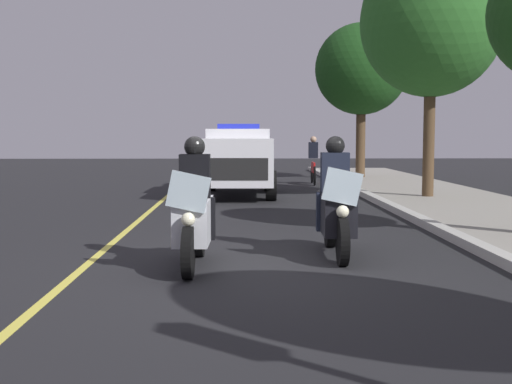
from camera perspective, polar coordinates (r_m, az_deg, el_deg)
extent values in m
plane|color=black|center=(8.95, 0.15, -6.25)|extent=(80.00, 80.00, 0.00)
cube|color=#B7B5AD|center=(9.61, 20.26, -5.33)|extent=(48.00, 0.24, 0.15)
cube|color=#E0D14C|center=(9.18, -14.38, -6.10)|extent=(48.00, 0.12, 0.01)
cylinder|color=black|center=(8.06, -5.86, -5.22)|extent=(0.64, 0.14, 0.64)
cylinder|color=black|center=(9.53, -4.93, -3.63)|extent=(0.64, 0.16, 0.64)
cube|color=silver|center=(8.73, -5.38, -2.44)|extent=(1.21, 0.47, 0.56)
ellipsoid|color=silver|center=(8.65, -5.43, -0.51)|extent=(0.57, 0.33, 0.24)
cube|color=silver|center=(8.06, -5.83, 0.02)|extent=(0.07, 0.56, 0.53)
sphere|color=#F9F4CC|center=(8.04, -5.85, -2.36)|extent=(0.17, 0.17, 0.17)
sphere|color=red|center=(8.21, -6.84, -0.39)|extent=(0.09, 0.09, 0.09)
sphere|color=#1933F2|center=(8.18, -4.62, -0.39)|extent=(0.09, 0.09, 0.09)
cube|color=black|center=(8.91, -5.27, 1.33)|extent=(0.29, 0.41, 0.60)
cube|color=black|center=(8.88, -3.99, -2.30)|extent=(0.18, 0.14, 0.56)
cube|color=black|center=(8.92, -6.56, -2.29)|extent=(0.18, 0.14, 0.56)
sphere|color=black|center=(8.87, -5.30, 3.90)|extent=(0.28, 0.28, 0.28)
cylinder|color=black|center=(8.88, 7.46, -4.28)|extent=(0.64, 0.14, 0.64)
cylinder|color=black|center=(10.36, 6.39, -2.96)|extent=(0.64, 0.16, 0.64)
cube|color=black|center=(9.56, 6.92, -1.81)|extent=(1.21, 0.47, 0.56)
ellipsoid|color=black|center=(9.48, 6.97, -0.04)|extent=(0.57, 0.33, 0.24)
cube|color=silver|center=(8.90, 7.43, 0.47)|extent=(0.07, 0.56, 0.53)
sphere|color=#F9F4CC|center=(8.87, 7.45, -1.69)|extent=(0.17, 0.17, 0.17)
sphere|color=red|center=(9.01, 6.31, 0.09)|extent=(0.09, 0.09, 0.09)
sphere|color=#1933F2|center=(9.05, 8.32, 0.09)|extent=(0.09, 0.09, 0.09)
cube|color=black|center=(9.74, 6.79, 1.62)|extent=(0.29, 0.41, 0.60)
cube|color=black|center=(9.75, 7.96, -1.69)|extent=(0.18, 0.14, 0.56)
cube|color=black|center=(9.71, 5.62, -1.70)|extent=(0.18, 0.14, 0.56)
sphere|color=black|center=(9.70, 6.83, 3.97)|extent=(0.28, 0.28, 0.28)
cube|color=silver|center=(19.01, -1.51, 2.77)|extent=(4.95, 2.03, 1.24)
cube|color=silver|center=(19.29, -1.49, 4.88)|extent=(2.44, 1.81, 0.36)
cube|color=#2633D8|center=(19.10, -1.51, 5.66)|extent=(0.31, 1.21, 0.14)
cube|color=black|center=(16.62, -1.74, 1.98)|extent=(0.16, 1.62, 0.56)
cylinder|color=black|center=(17.49, 1.30, 0.55)|extent=(0.81, 0.30, 0.80)
cylinder|color=black|center=(17.55, -4.58, 0.55)|extent=(0.81, 0.30, 0.80)
cylinder|color=black|center=(20.58, 1.12, 1.21)|extent=(0.81, 0.30, 0.80)
cylinder|color=black|center=(20.63, -3.89, 1.21)|extent=(0.81, 0.30, 0.80)
cylinder|color=black|center=(22.82, 5.05, 1.38)|extent=(0.66, 0.06, 0.66)
cylinder|color=black|center=(23.92, 4.83, 1.55)|extent=(0.66, 0.06, 0.66)
cube|color=red|center=(23.36, 4.94, 2.13)|extent=(1.00, 0.09, 0.36)
cube|color=black|center=(23.39, 4.94, 3.60)|extent=(0.25, 0.33, 0.56)
sphere|color=tan|center=(23.35, 4.96, 4.53)|extent=(0.22, 0.22, 0.22)
cylinder|color=#4C3823|center=(18.28, 14.63, 4.51)|extent=(0.30, 0.30, 3.10)
ellipsoid|color=#286023|center=(18.52, 14.84, 13.96)|extent=(3.73, 3.73, 3.92)
cylinder|color=#4C3823|center=(26.10, 8.97, 4.29)|extent=(0.36, 0.36, 2.74)
ellipsoid|color=#194216|center=(26.23, 9.06, 10.40)|extent=(3.57, 3.57, 3.51)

